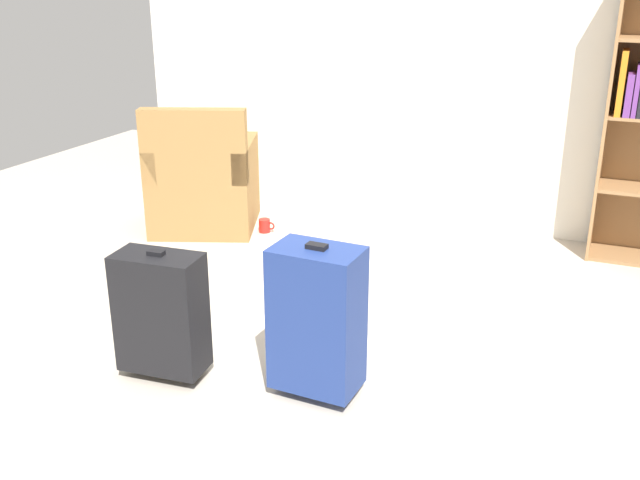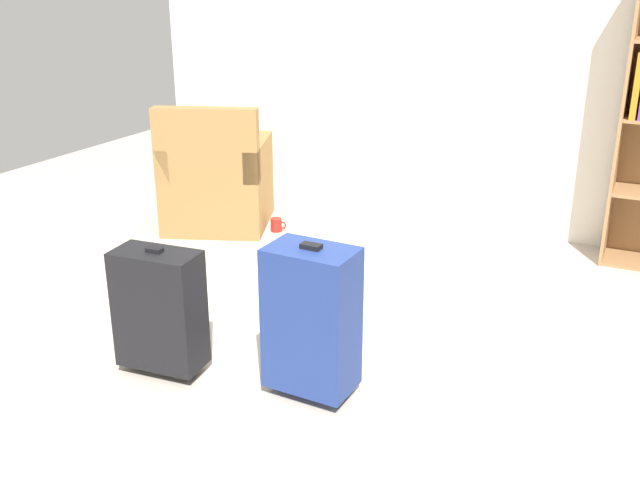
{
  "view_description": "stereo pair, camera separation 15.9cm",
  "coord_description": "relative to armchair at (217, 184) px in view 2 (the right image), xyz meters",
  "views": [
    {
      "loc": [
        1.21,
        -2.8,
        1.73
      ],
      "look_at": [
        -0.02,
        0.12,
        0.55
      ],
      "focal_mm": 40.51,
      "sensor_mm": 36.0,
      "label": 1
    },
    {
      "loc": [
        1.35,
        -2.74,
        1.73
      ],
      "look_at": [
        -0.02,
        0.12,
        0.55
      ],
      "focal_mm": 40.51,
      "sensor_mm": 36.0,
      "label": 2
    }
  ],
  "objects": [
    {
      "name": "back_wall",
      "position": [
        1.45,
        0.79,
        0.98
      ],
      "size": [
        4.62,
        0.1,
        2.6
      ],
      "primitive_type": "cube",
      "color": "silver",
      "rests_on": "ground"
    },
    {
      "name": "ground_plane",
      "position": [
        1.45,
        -1.41,
        -0.32
      ],
      "size": [
        8.09,
        8.09,
        0.0
      ],
      "primitive_type": "plane",
      "color": "#B2A899"
    },
    {
      "name": "armchair",
      "position": [
        0.0,
        0.0,
        0.0
      ],
      "size": [
        0.9,
        0.9,
        0.9
      ],
      "color": "olive",
      "rests_on": "ground"
    },
    {
      "name": "suitcase_black",
      "position": [
        0.9,
        -1.83,
        0.0
      ],
      "size": [
        0.4,
        0.23,
        0.61
      ],
      "color": "black",
      "rests_on": "ground"
    },
    {
      "name": "mug",
      "position": [
        0.44,
        0.08,
        -0.27
      ],
      "size": [
        0.12,
        0.08,
        0.1
      ],
      "color": "red",
      "rests_on": "ground"
    },
    {
      "name": "suitcase_navy_blue",
      "position": [
        1.6,
        -1.7,
        0.05
      ],
      "size": [
        0.38,
        0.25,
        0.7
      ],
      "color": "navy",
      "rests_on": "ground"
    }
  ]
}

